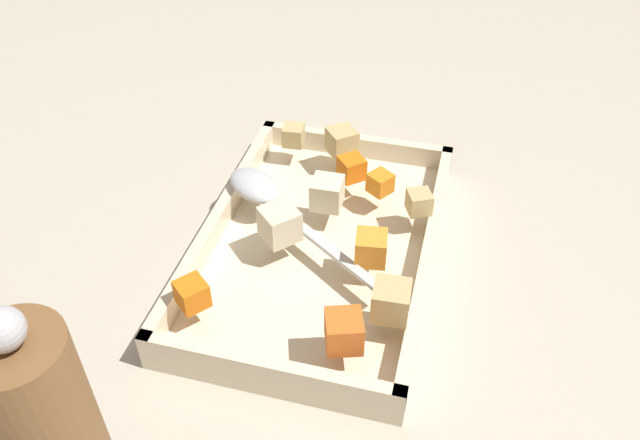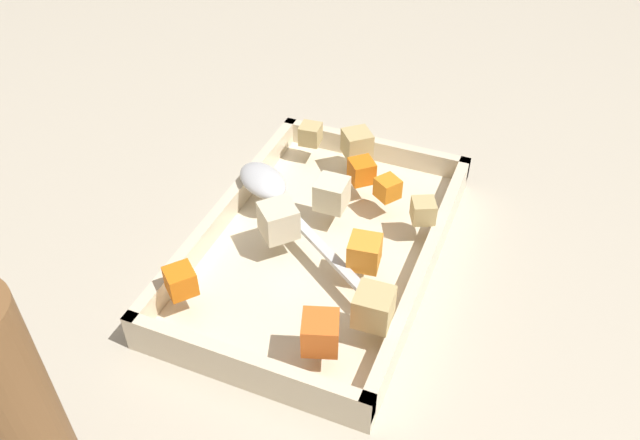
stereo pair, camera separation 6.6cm
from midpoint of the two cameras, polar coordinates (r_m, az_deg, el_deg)
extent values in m
plane|color=#BCB29E|center=(0.70, 1.55, -2.42)|extent=(4.00, 4.00, 0.00)
cube|color=beige|center=(0.69, 2.74, -2.89)|extent=(0.36, 0.23, 0.01)
cube|color=beige|center=(0.71, -5.68, 0.68)|extent=(0.36, 0.01, 0.03)
cube|color=beige|center=(0.66, 11.96, -4.05)|extent=(0.36, 0.01, 0.03)
cube|color=beige|center=(0.80, 7.06, 6.12)|extent=(0.01, 0.23, 0.03)
cube|color=beige|center=(0.56, -3.39, -12.65)|extent=(0.01, 0.23, 0.03)
cube|color=orange|center=(0.62, 6.96, -2.95)|extent=(0.03, 0.03, 0.03)
cube|color=orange|center=(0.55, 3.50, -9.96)|extent=(0.04, 0.04, 0.03)
cube|color=orange|center=(0.70, 8.61, 2.67)|extent=(0.03, 0.03, 0.02)
cube|color=orange|center=(0.60, -9.03, -5.43)|extent=(0.04, 0.04, 0.03)
cube|color=orange|center=(0.72, 6.28, 4.19)|extent=(0.04, 0.04, 0.03)
cube|color=tan|center=(0.68, 11.77, 0.69)|extent=(0.03, 0.03, 0.02)
cube|color=beige|center=(0.68, 3.79, 2.20)|extent=(0.03, 0.03, 0.03)
cube|color=tan|center=(0.57, 8.04, -7.70)|extent=(0.03, 0.03, 0.03)
cube|color=tan|center=(0.76, 5.75, 6.58)|extent=(0.04, 0.04, 0.03)
cube|color=tan|center=(0.78, 1.59, 7.43)|extent=(0.03, 0.03, 0.02)
cube|color=beige|center=(0.65, -0.76, -0.16)|extent=(0.05, 0.05, 0.03)
ellipsoid|color=silver|center=(0.71, -2.38, 3.39)|extent=(0.07, 0.08, 0.02)
cube|color=silver|center=(0.64, 3.01, -2.41)|extent=(0.10, 0.14, 0.01)
cylinder|color=brown|center=(0.46, -21.13, -16.66)|extent=(0.06, 0.06, 0.22)
camera|label=1|loc=(0.03, -87.13, 2.47)|focal=36.62mm
camera|label=2|loc=(0.03, 92.87, -2.47)|focal=36.62mm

